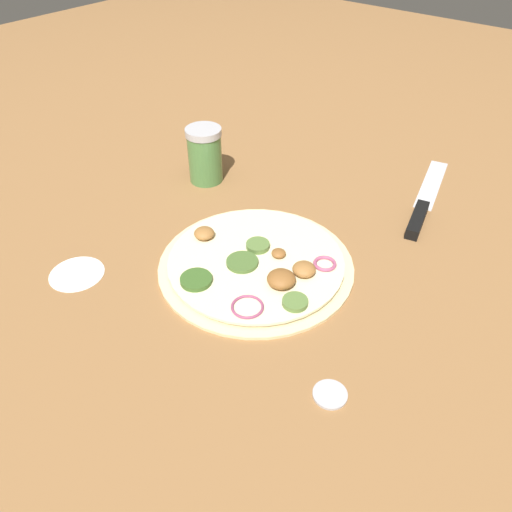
% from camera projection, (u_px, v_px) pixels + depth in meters
% --- Properties ---
extents(ground_plane, '(3.00, 3.00, 0.00)m').
position_uv_depth(ground_plane, '(256.00, 266.00, 0.73)').
color(ground_plane, olive).
extents(pizza, '(0.29, 0.29, 0.03)m').
position_uv_depth(pizza, '(256.00, 263.00, 0.72)').
color(pizza, beige).
rests_on(pizza, ground_plane).
extents(knife, '(0.09, 0.27, 0.02)m').
position_uv_depth(knife, '(422.00, 209.00, 0.84)').
color(knife, silver).
rests_on(knife, ground_plane).
extents(spice_jar, '(0.06, 0.06, 0.10)m').
position_uv_depth(spice_jar, '(205.00, 155.00, 0.89)').
color(spice_jar, '#4C7F42').
rests_on(spice_jar, ground_plane).
extents(loose_cap, '(0.04, 0.04, 0.01)m').
position_uv_depth(loose_cap, '(330.00, 393.00, 0.56)').
color(loose_cap, '#B2B2B7').
rests_on(loose_cap, ground_plane).
extents(flour_patch, '(0.08, 0.08, 0.00)m').
position_uv_depth(flour_patch, '(77.00, 274.00, 0.72)').
color(flour_patch, white).
rests_on(flour_patch, ground_plane).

